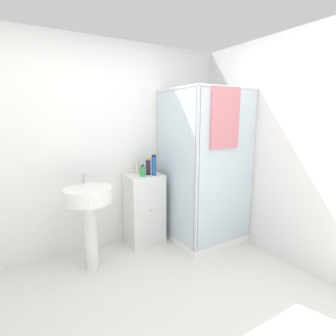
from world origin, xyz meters
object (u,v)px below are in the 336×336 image
object	(u,v)px
soap_dispenser	(143,171)
shampoo_bottle_tall_black	(148,167)
shampoo_bottle_blue	(154,165)
lotion_bottle_white	(137,167)
sink	(89,207)

from	to	relation	value
soap_dispenser	shampoo_bottle_tall_black	distance (m)	0.12
shampoo_bottle_blue	lotion_bottle_white	bearing A→B (deg)	123.60
sink	shampoo_bottle_tall_black	distance (m)	0.89
sink	shampoo_bottle_blue	xyz separation A→B (m)	(0.85, 0.17, 0.33)
soap_dispenser	shampoo_bottle_blue	bearing A→B (deg)	-7.15
soap_dispenser	shampoo_bottle_tall_black	size ratio (longest dim) A/B	0.71
shampoo_bottle_blue	shampoo_bottle_tall_black	bearing A→B (deg)	128.40
shampoo_bottle_blue	sink	bearing A→B (deg)	-169.02
sink	soap_dispenser	distance (m)	0.78
sink	lotion_bottle_white	xyz separation A→B (m)	(0.72, 0.37, 0.28)
shampoo_bottle_tall_black	lotion_bottle_white	bearing A→B (deg)	121.27
shampoo_bottle_tall_black	shampoo_bottle_blue	bearing A→B (deg)	-51.60
shampoo_bottle_tall_black	shampoo_bottle_blue	world-z (taller)	shampoo_bottle_blue
shampoo_bottle_tall_black	lotion_bottle_white	distance (m)	0.16
sink	shampoo_bottle_tall_black	bearing A→B (deg)	15.77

